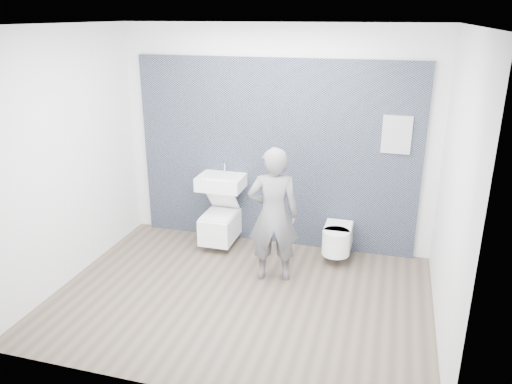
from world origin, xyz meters
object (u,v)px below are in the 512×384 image
(toilet_rounded, at_px, (337,239))
(visitor, at_px, (273,215))
(toilet_square, at_px, (220,225))
(washbasin, at_px, (221,182))

(toilet_rounded, bearing_deg, visitor, -135.48)
(toilet_square, xyz_separation_m, visitor, (0.87, -0.64, 0.49))
(washbasin, height_order, toilet_square, washbasin)
(toilet_rounded, relative_size, visitor, 0.37)
(washbasin, xyz_separation_m, visitor, (0.87, -0.71, -0.08))
(washbasin, height_order, toilet_rounded, washbasin)
(toilet_square, relative_size, toilet_rounded, 1.22)
(toilet_square, distance_m, visitor, 1.19)
(washbasin, relative_size, visitor, 0.37)
(toilet_square, xyz_separation_m, toilet_rounded, (1.52, 0.00, -0.00))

